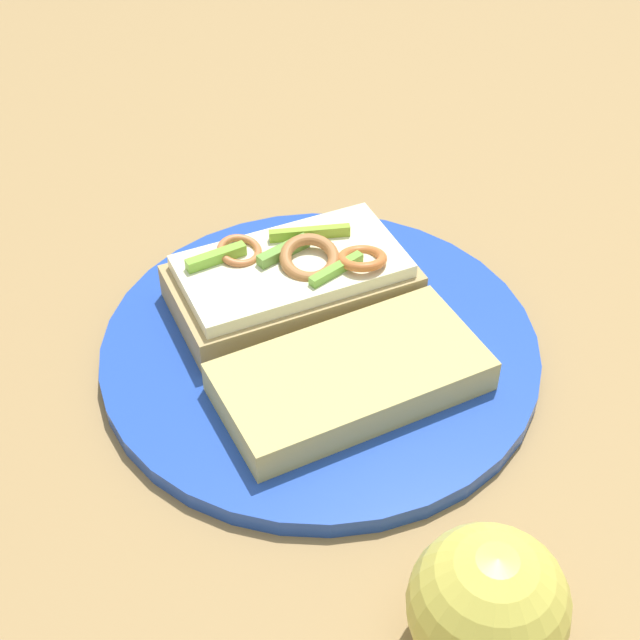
{
  "coord_description": "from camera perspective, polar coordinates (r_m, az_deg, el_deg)",
  "views": [
    {
      "loc": [
        0.15,
        -0.42,
        0.44
      ],
      "look_at": [
        0.0,
        0.0,
        0.03
      ],
      "focal_mm": 53.39,
      "sensor_mm": 36.0,
      "label": 1
    }
  ],
  "objects": [
    {
      "name": "ground_plane",
      "position": [
        0.63,
        -0.0,
        -2.18
      ],
      "size": [
        2.0,
        2.0,
        0.0
      ],
      "primitive_type": "plane",
      "color": "#967648",
      "rests_on": "ground"
    },
    {
      "name": "plate",
      "position": [
        0.62,
        -0.0,
        -1.78
      ],
      "size": [
        0.28,
        0.28,
        0.01
      ],
      "primitive_type": "cylinder",
      "color": "#2247B3",
      "rests_on": "ground_plane"
    },
    {
      "name": "sandwich",
      "position": [
        0.64,
        -1.64,
        2.41
      ],
      "size": [
        0.17,
        0.17,
        0.05
      ],
      "rotation": [
        0.0,
        0.0,
        0.78
      ],
      "color": "tan",
      "rests_on": "plate"
    },
    {
      "name": "bread_slice_side",
      "position": [
        0.58,
        1.86,
        -3.41
      ],
      "size": [
        0.17,
        0.17,
        0.02
      ],
      "primitive_type": "cube",
      "rotation": [
        0.0,
        0.0,
        0.82
      ],
      "color": "tan",
      "rests_on": "plate"
    },
    {
      "name": "apple_1",
      "position": [
        0.47,
        10.03,
        -16.49
      ],
      "size": [
        0.09,
        0.09,
        0.08
      ],
      "primitive_type": "sphere",
      "rotation": [
        0.0,
        0.0,
        4.91
      ],
      "color": "gold",
      "rests_on": "ground_plane"
    }
  ]
}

